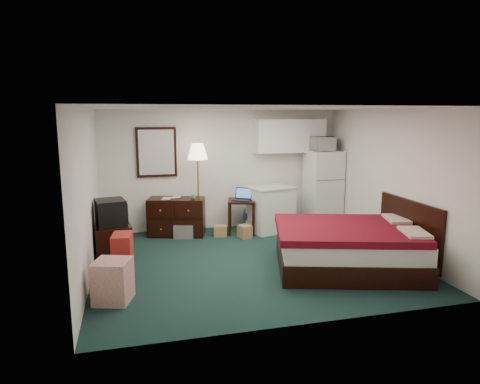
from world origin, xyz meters
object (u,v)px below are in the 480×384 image
object	(u,v)px
dresser	(177,217)
floor_lamp	(198,190)
bed	(348,248)
kitchen_counter	(271,210)
fridge	(323,189)
suitcase	(123,257)
tv_stand	(113,242)
desk	(241,216)

from	to	relation	value
dresser	floor_lamp	size ratio (longest dim) A/B	0.60
bed	kitchen_counter	bearing A→B (deg)	117.56
fridge	suitcase	bearing A→B (deg)	-153.81
bed	dresser	bearing A→B (deg)	149.21
kitchen_counter	tv_stand	xyz separation A→B (m)	(-3.11, -0.97, -0.17)
desk	tv_stand	bearing A→B (deg)	-143.25
fridge	tv_stand	xyz separation A→B (m)	(-4.33, -1.11, -0.53)
dresser	bed	distance (m)	3.53
dresser	floor_lamp	bearing A→B (deg)	1.16
kitchen_counter	bed	world-z (taller)	kitchen_counter
desk	fridge	distance (m)	1.90
dresser	kitchen_counter	world-z (taller)	kitchen_counter
tv_stand	kitchen_counter	bearing A→B (deg)	10.21
floor_lamp	kitchen_counter	distance (m)	1.57
desk	suitcase	world-z (taller)	suitcase
bed	desk	bearing A→B (deg)	130.43
fridge	suitcase	xyz separation A→B (m)	(-4.16, -2.15, -0.47)
dresser	desk	xyz separation A→B (m)	(1.31, -0.14, -0.04)
fridge	desk	bearing A→B (deg)	-178.02
kitchen_counter	dresser	bearing A→B (deg)	160.19
kitchen_counter	suitcase	distance (m)	3.56
tv_stand	floor_lamp	bearing A→B (deg)	25.65
fridge	suitcase	size ratio (longest dim) A/B	2.35
fridge	suitcase	world-z (taller)	fridge
desk	tv_stand	world-z (taller)	desk
dresser	bed	xyz separation A→B (m)	(2.40, -2.59, -0.04)
kitchen_counter	bed	xyz separation A→B (m)	(0.48, -2.41, -0.11)
fridge	tv_stand	world-z (taller)	fridge
kitchen_counter	tv_stand	distance (m)	3.26
fridge	suitcase	distance (m)	4.71
floor_lamp	fridge	size ratio (longest dim) A/B	1.12
bed	fridge	bearing A→B (deg)	89.98
bed	tv_stand	world-z (taller)	bed
floor_lamp	bed	size ratio (longest dim) A/B	0.86
kitchen_counter	fridge	bearing A→B (deg)	-7.96
fridge	tv_stand	distance (m)	4.51
desk	suitcase	distance (m)	3.10
floor_lamp	suitcase	xyz separation A→B (m)	(-1.44, -2.08, -0.57)
floor_lamp	tv_stand	bearing A→B (deg)	-147.24
desk	suitcase	bearing A→B (deg)	-123.78
bed	suitcase	xyz separation A→B (m)	(-3.41, 0.39, 0.01)
dresser	kitchen_counter	xyz separation A→B (m)	(1.92, -0.18, 0.08)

